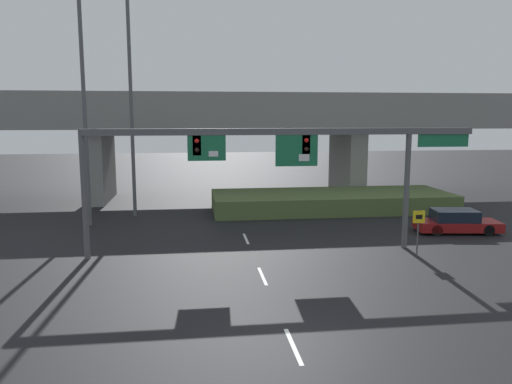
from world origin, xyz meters
TOP-DOWN VIEW (x-y plane):
  - ground_plane at (0.00, 0.00)m, footprint 160.00×160.00m
  - lane_markings at (0.00, 13.25)m, footprint 0.14×28.81m
  - signal_gantry at (1.22, 10.35)m, footprint 19.36×0.44m
  - speed_limit_sign at (7.87, 8.65)m, footprint 0.60×0.11m
  - highway_light_pole_near at (-6.86, 20.76)m, footprint 0.70×0.36m
  - highway_light_pole_far at (-9.30, 17.92)m, footprint 0.70×0.36m
  - overpass_bridge at (0.00, 27.42)m, footprint 48.10×7.94m
  - grass_embankment at (7.11, 21.17)m, footprint 17.17×6.05m
  - parked_sedan_near_right at (12.40, 13.21)m, footprint 4.96×2.50m

SIDE VIEW (x-z plane):
  - ground_plane at x=0.00m, z-range 0.00..0.00m
  - lane_markings at x=0.00m, z-range 0.00..0.01m
  - grass_embankment at x=7.11m, z-range 0.00..1.25m
  - parked_sedan_near_right at x=12.40m, z-range -0.05..1.31m
  - speed_limit_sign at x=7.87m, z-range 0.36..2.69m
  - signal_gantry at x=1.22m, z-range 2.01..8.19m
  - overpass_bridge at x=0.00m, z-range 2.00..10.54m
  - highway_light_pole_far at x=-9.30m, z-range 0.38..17.02m
  - highway_light_pole_near at x=-6.86m, z-range 0.38..17.76m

